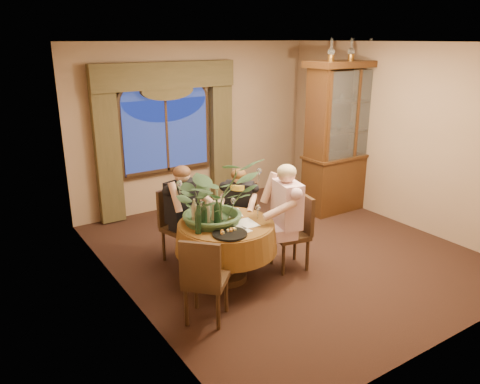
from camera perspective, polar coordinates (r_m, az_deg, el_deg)
floor at (r=6.66m, az=5.28°, el=-7.12°), size 5.00×5.00×0.00m
wall_back at (r=8.24m, az=-5.36°, el=8.09°), size 4.50×0.00×4.50m
wall_right at (r=7.78m, az=18.81°, el=6.58°), size 0.00×5.00×5.00m
ceiling at (r=6.02m, az=6.09°, el=17.73°), size 5.00×5.00×0.00m
window at (r=7.94m, az=-8.94°, el=6.82°), size 1.62×0.10×1.32m
arched_transom at (r=7.83m, az=-9.23°, el=12.43°), size 1.60×0.06×0.44m
drapery_left at (r=7.57m, az=-15.86°, el=4.85°), size 0.38×0.14×2.32m
drapery_right at (r=8.39m, az=-2.32°, el=6.80°), size 0.38×0.14×2.32m
swag_valance at (r=7.74m, az=-9.05°, el=13.86°), size 2.45×0.16×0.42m
dining_table at (r=5.74m, az=-1.68°, el=-7.23°), size 1.34×1.34×0.75m
china_cabinet at (r=8.14m, az=12.70°, el=6.52°), size 1.54×0.60×2.50m
oil_lamp_left at (r=7.67m, az=11.08°, el=16.65°), size 0.11×0.11×0.34m
oil_lamp_center at (r=7.98m, az=13.44°, el=16.55°), size 0.11×0.11×0.34m
oil_lamp_right at (r=8.30m, az=15.62°, el=16.43°), size 0.11×0.11×0.34m
chair_right at (r=6.02m, az=6.11°, el=-4.99°), size 0.50×0.50×0.96m
chair_back_right at (r=6.40m, az=-0.10°, el=-3.43°), size 0.59×0.59×0.96m
chair_back at (r=6.23m, az=-7.20°, el=-4.19°), size 0.52×0.52×0.96m
chair_front_left at (r=4.94m, az=-4.15°, el=-10.42°), size 0.59×0.59×0.96m
person_pink at (r=5.89m, az=5.71°, el=-3.19°), size 0.56×0.60×1.40m
person_back at (r=6.14m, az=-7.03°, el=-2.71°), size 0.58×0.55×1.33m
person_scarf at (r=6.35m, az=-0.12°, el=-2.38°), size 0.59×0.59×1.21m
stoneware_vase at (r=5.60m, az=-2.84°, el=-2.32°), size 0.14×0.14×0.26m
centerpiece_plant at (r=5.46m, az=-3.19°, el=3.06°), size 1.08×1.20×0.94m
olive_bowl at (r=5.56m, az=-0.84°, el=-3.61°), size 0.15×0.15×0.05m
cheese_platter at (r=5.25m, az=-1.24°, el=-5.13°), size 0.39×0.39×0.02m
wine_bottle_0 at (r=5.46m, az=-4.02°, el=-2.49°), size 0.07×0.07×0.33m
wine_bottle_1 at (r=5.25m, az=-5.15°, el=-3.38°), size 0.07×0.07×0.33m
wine_bottle_2 at (r=5.38m, az=-4.41°, el=-2.85°), size 0.07×0.07×0.33m
wine_bottle_3 at (r=5.44m, az=-2.84°, el=-2.54°), size 0.07×0.07×0.33m
wine_bottle_4 at (r=5.47m, az=-5.57°, el=-2.50°), size 0.07×0.07×0.33m
tasting_paper_0 at (r=5.57m, az=0.80°, el=-3.82°), size 0.23×0.32×0.00m
tasting_paper_1 at (r=5.89m, az=-0.91°, el=-2.55°), size 0.30×0.36×0.00m
tasting_paper_2 at (r=5.39m, az=-0.33°, el=-4.58°), size 0.25×0.33×0.00m
wine_glass_person_pink at (r=5.69m, az=2.17°, el=-2.40°), size 0.07×0.07×0.18m
wine_glass_person_back at (r=5.83m, az=-4.68°, el=-1.94°), size 0.07×0.07×0.18m
wine_glass_person_scarf at (r=5.93m, az=-0.84°, el=-1.51°), size 0.07×0.07×0.18m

